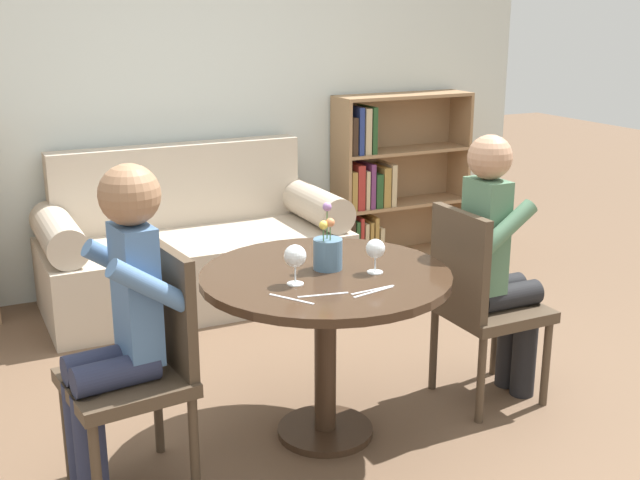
{
  "coord_description": "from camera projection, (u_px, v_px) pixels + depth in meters",
  "views": [
    {
      "loc": [
        -1.34,
        -2.69,
        1.72
      ],
      "look_at": [
        0.0,
        0.05,
        0.84
      ],
      "focal_mm": 45.0,
      "sensor_mm": 36.0,
      "label": 1
    }
  ],
  "objects": [
    {
      "name": "knife_left_setting",
      "position": [
        374.0,
        292.0,
        2.95
      ],
      "size": [
        0.19,
        0.05,
        0.0
      ],
      "color": "silver",
      "rests_on": "round_table"
    },
    {
      "name": "round_table",
      "position": [
        325.0,
        303.0,
        3.21
      ],
      "size": [
        1.0,
        1.0,
        0.72
      ],
      "color": "#382619",
      "rests_on": "ground_plane"
    },
    {
      "name": "couch",
      "position": [
        194.0,
        251.0,
        4.82
      ],
      "size": [
        1.78,
        0.8,
        0.92
      ],
      "color": "#B7A893",
      "rests_on": "ground_plane"
    },
    {
      "name": "flower_vase",
      "position": [
        328.0,
        251.0,
        3.19
      ],
      "size": [
        0.12,
        0.12,
        0.27
      ],
      "color": "slate",
      "rests_on": "round_table"
    },
    {
      "name": "chair_left",
      "position": [
        144.0,
        360.0,
        2.9
      ],
      "size": [
        0.46,
        0.46,
        0.9
      ],
      "rotation": [
        0.0,
        0.0,
        -1.46
      ],
      "color": "#473828",
      "rests_on": "ground_plane"
    },
    {
      "name": "fork_right_setting",
      "position": [
        291.0,
        299.0,
        2.88
      ],
      "size": [
        0.11,
        0.17,
        0.0
      ],
      "color": "silver",
      "rests_on": "round_table"
    },
    {
      "name": "chair_right",
      "position": [
        479.0,
        298.0,
        3.53
      ],
      "size": [
        0.42,
        0.42,
        0.9
      ],
      "rotation": [
        0.0,
        0.0,
        1.58
      ],
      "color": "#473828",
      "rests_on": "ground_plane"
    },
    {
      "name": "bookshelf_right",
      "position": [
        383.0,
        181.0,
        5.61
      ],
      "size": [
        0.98,
        0.28,
        1.15
      ],
      "color": "#93704C",
      "rests_on": "ground_plane"
    },
    {
      "name": "person_left",
      "position": [
        117.0,
        322.0,
        2.8
      ],
      "size": [
        0.44,
        0.37,
        1.22
      ],
      "rotation": [
        0.0,
        0.0,
        -1.46
      ],
      "color": "#282D47",
      "rests_on": "ground_plane"
    },
    {
      "name": "back_wall",
      "position": [
        165.0,
        71.0,
        4.9
      ],
      "size": [
        5.2,
        0.05,
        2.7
      ],
      "color": "silver",
      "rests_on": "ground_plane"
    },
    {
      "name": "ground_plane",
      "position": [
        325.0,
        433.0,
        3.37
      ],
      "size": [
        16.0,
        16.0,
        0.0
      ],
      "primitive_type": "plane",
      "color": "brown"
    },
    {
      "name": "knife_right_setting",
      "position": [
        373.0,
        290.0,
        2.97
      ],
      "size": [
        0.19,
        0.03,
        0.0
      ],
      "color": "silver",
      "rests_on": "round_table"
    },
    {
      "name": "person_right",
      "position": [
        498.0,
        264.0,
        3.53
      ],
      "size": [
        0.42,
        0.34,
        1.22
      ],
      "rotation": [
        0.0,
        0.0,
        1.58
      ],
      "color": "black",
      "rests_on": "ground_plane"
    },
    {
      "name": "fork_left_setting",
      "position": [
        323.0,
        295.0,
        2.92
      ],
      "size": [
        0.19,
        0.05,
        0.0
      ],
      "color": "silver",
      "rests_on": "round_table"
    },
    {
      "name": "wine_glass_left",
      "position": [
        295.0,
        257.0,
        3.0
      ],
      "size": [
        0.09,
        0.09,
        0.16
      ],
      "color": "white",
      "rests_on": "round_table"
    },
    {
      "name": "wine_glass_right",
      "position": [
        375.0,
        250.0,
        3.14
      ],
      "size": [
        0.08,
        0.08,
        0.14
      ],
      "color": "white",
      "rests_on": "round_table"
    }
  ]
}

